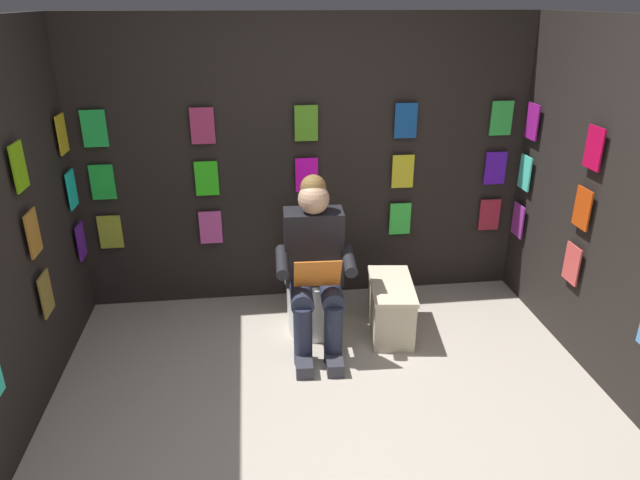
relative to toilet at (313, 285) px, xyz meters
The scene contains 7 objects.
ground_plane 1.51m from the toilet, 90.49° to the left, with size 30.00×30.00×0.00m, color #B2A899.
display_wall_back 0.94m from the toilet, 91.30° to the right, with size 3.50×0.14×2.18m.
display_wall_left 1.98m from the toilet, 164.56° to the left, with size 0.14×1.98×2.18m.
display_wall_right 1.96m from the toilet, 15.65° to the left, with size 0.14×1.98×2.18m.
toilet is the anchor object (origin of this frame).
person_reading 0.35m from the toilet, 88.01° to the left, with size 0.54×0.69×1.19m.
comic_longbox_near 0.59m from the toilet, 163.50° to the left, with size 0.37×0.63×0.39m.
Camera 1 is at (0.42, 2.19, 2.26)m, focal length 32.02 mm.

